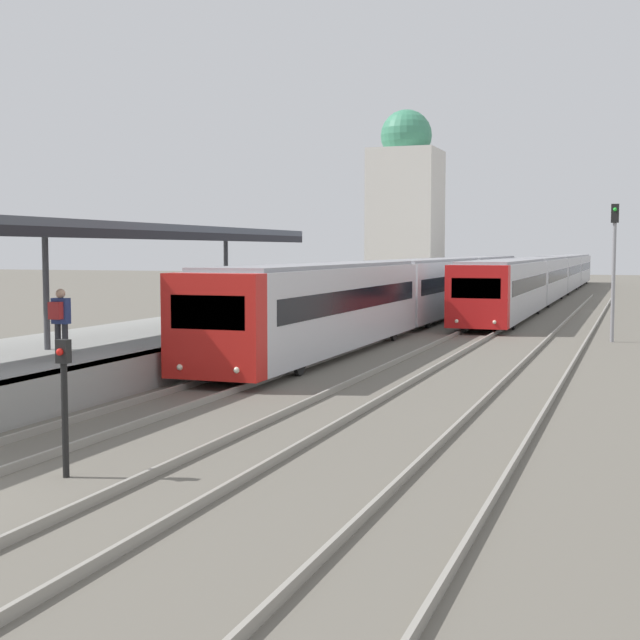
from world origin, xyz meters
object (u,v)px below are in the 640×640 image
(train_far, at_px, (550,275))
(signal_post_near, at_px, (64,393))
(train_near, at_px, (427,286))
(signal_mast_far, at_px, (614,256))
(person_on_platform, at_px, (60,318))

(train_far, bearing_deg, signal_post_near, -92.02)
(train_near, bearing_deg, train_far, 81.26)
(signal_post_near, height_order, signal_mast_far, signal_mast_far)
(train_far, distance_m, signal_post_near, 55.92)
(train_near, relative_size, signal_post_near, 22.48)
(person_on_platform, height_order, train_near, train_near)
(person_on_platform, xyz_separation_m, train_near, (2.78, 25.87, -0.21))
(person_on_platform, distance_m, signal_post_near, 7.59)
(person_on_platform, bearing_deg, train_far, 82.61)
(person_on_platform, distance_m, train_near, 26.02)
(train_near, distance_m, signal_post_near, 32.01)
(signal_post_near, bearing_deg, train_near, 93.05)
(train_near, bearing_deg, person_on_platform, -96.13)
(train_near, height_order, train_far, train_near)
(train_far, distance_m, signal_mast_far, 32.53)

